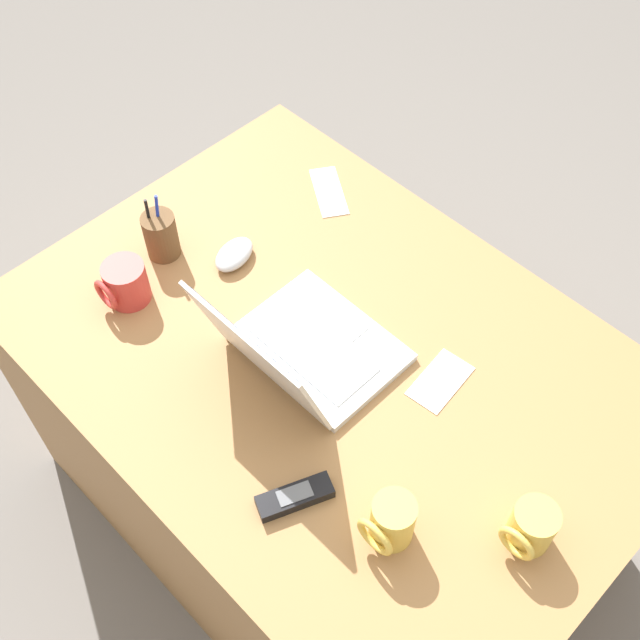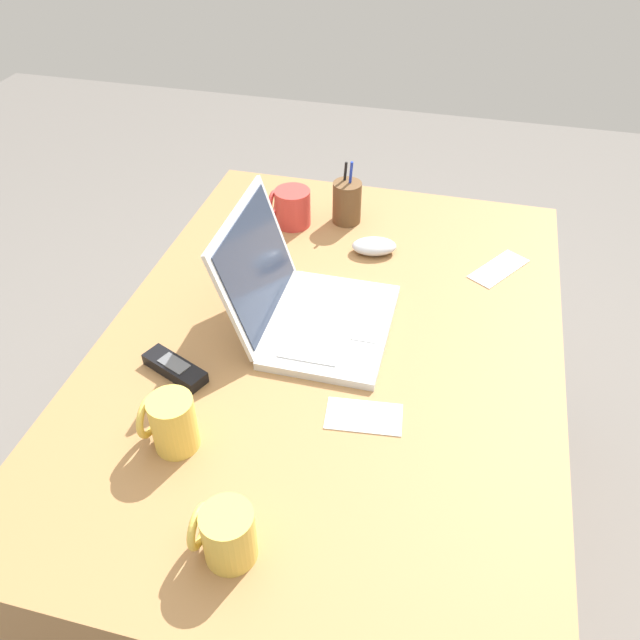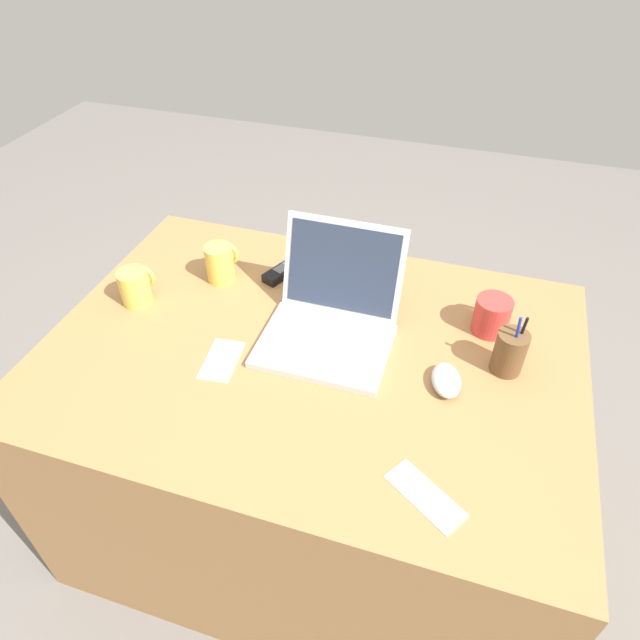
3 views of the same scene
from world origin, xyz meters
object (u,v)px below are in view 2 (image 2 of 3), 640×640
at_px(cordless_phone, 175,368).
at_px(computer_mouse, 374,246).
at_px(coffee_mug_tall, 291,207).
at_px(coffee_mug_white, 171,423).
at_px(coffee_mug_spare, 226,534).
at_px(pen_holder, 347,202).
at_px(laptop, 306,305).

bearing_deg(cordless_phone, computer_mouse, -30.54).
bearing_deg(coffee_mug_tall, coffee_mug_white, -179.67).
bearing_deg(cordless_phone, coffee_mug_tall, -6.58).
height_order(coffee_mug_spare, pen_holder, pen_holder).
distance_m(laptop, computer_mouse, 0.31).
relative_size(coffee_mug_spare, cordless_phone, 0.67).
bearing_deg(coffee_mug_white, coffee_mug_spare, -136.73).
bearing_deg(coffee_mug_white, pen_holder, -9.29).
bearing_deg(coffee_mug_white, computer_mouse, -18.75).
distance_m(coffee_mug_white, cordless_phone, 0.18).
bearing_deg(pen_holder, cordless_phone, 162.33).
bearing_deg(coffee_mug_white, laptop, -20.76).
xyz_separation_m(cordless_phone, pen_holder, (0.62, -0.20, 0.04)).
bearing_deg(pen_holder, computer_mouse, -142.89).
xyz_separation_m(coffee_mug_white, coffee_mug_spare, (-0.17, -0.16, -0.01)).
xyz_separation_m(laptop, pen_holder, (0.42, 0.01, 0.00)).
distance_m(computer_mouse, coffee_mug_spare, 0.83).
distance_m(laptop, cordless_phone, 0.29).
distance_m(computer_mouse, coffee_mug_tall, 0.24).
xyz_separation_m(laptop, coffee_mug_tall, (0.38, 0.14, -0.00)).
bearing_deg(laptop, pen_holder, 1.08).
distance_m(coffee_mug_tall, cordless_phone, 0.58).
relative_size(laptop, cordless_phone, 2.21).
distance_m(coffee_mug_spare, pen_holder, 0.96).
relative_size(computer_mouse, coffee_mug_spare, 1.10).
height_order(laptop, coffee_mug_spare, laptop).
distance_m(coffee_mug_tall, coffee_mug_spare, 0.92).
xyz_separation_m(laptop, coffee_mug_white, (-0.36, 0.14, 0.00)).
relative_size(coffee_mug_tall, coffee_mug_spare, 1.06).
relative_size(computer_mouse, pen_holder, 0.64).
bearing_deg(coffee_mug_tall, pen_holder, -70.00).
xyz_separation_m(coffee_mug_white, pen_holder, (0.78, -0.13, 0.00)).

